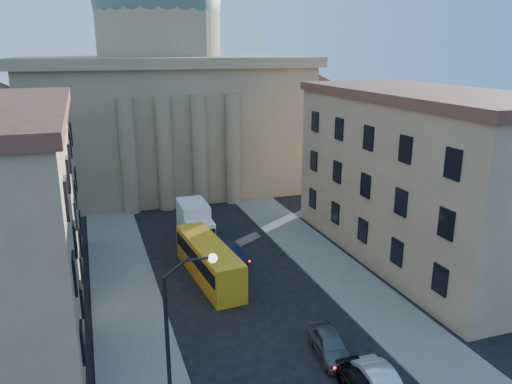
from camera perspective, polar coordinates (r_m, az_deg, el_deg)
sidewalk_left at (r=35.75m, az=-14.04°, el=-14.50°), size 5.00×60.00×0.15m
sidewalk_right at (r=40.34m, az=11.16°, el=-10.60°), size 5.00×60.00×0.15m
church at (r=69.40m, az=-10.63°, el=10.76°), size 68.02×28.76×36.60m
building_right at (r=45.53m, az=18.46°, el=1.84°), size 11.60×26.60×14.70m
street_lamp at (r=24.67m, az=-8.90°, el=-15.10°), size 2.62×0.44×8.83m
car_right_far at (r=31.84m, az=8.49°, el=-16.85°), size 2.40×4.69×1.53m
car_right_distant at (r=43.76m, az=-2.82°, el=-7.16°), size 1.81×4.52×1.46m
city_bus at (r=40.72m, az=-5.43°, el=-7.70°), size 3.31×10.79×2.99m
box_truck at (r=48.63m, az=-6.96°, el=-3.61°), size 2.66×6.55×3.58m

